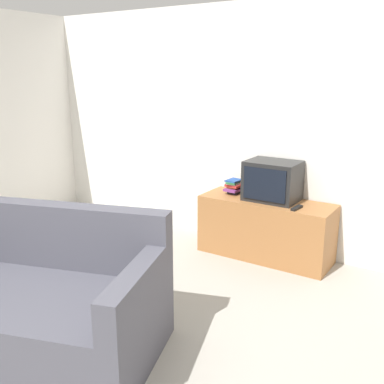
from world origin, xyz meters
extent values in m
cube|color=white|center=(0.00, 3.03, 1.30)|extent=(9.00, 0.06, 2.60)
cube|color=#9E6638|center=(0.12, 2.73, 0.31)|extent=(1.37, 0.49, 0.62)
cube|color=black|center=(0.15, 2.78, 0.82)|extent=(0.53, 0.40, 0.40)
cube|color=black|center=(0.15, 2.58, 0.82)|extent=(0.45, 0.01, 0.32)
cube|color=#474751|center=(-0.59, 0.30, 0.24)|extent=(2.05, 1.53, 0.47)
cube|color=#474751|center=(-0.72, 0.70, 0.71)|extent=(1.79, 0.73, 0.48)
cube|color=#474751|center=(0.22, 0.57, 0.37)|extent=(0.45, 0.99, 0.74)
cube|color=black|center=(-0.29, 2.80, 0.64)|extent=(0.11, 0.16, 0.03)
cube|color=#7A3884|center=(-0.29, 2.79, 0.67)|extent=(0.17, 0.23, 0.02)
cube|color=#995623|center=(-0.30, 2.81, 0.69)|extent=(0.11, 0.15, 0.02)
cube|color=#B72D28|center=(-0.29, 2.79, 0.71)|extent=(0.17, 0.17, 0.02)
cube|color=silver|center=(-0.29, 2.80, 0.73)|extent=(0.12, 0.16, 0.02)
cube|color=#2D753D|center=(-0.30, 2.79, 0.75)|extent=(0.12, 0.20, 0.02)
cube|color=#23478E|center=(-0.30, 2.80, 0.76)|extent=(0.14, 0.18, 0.02)
cube|color=black|center=(0.49, 2.61, 0.63)|extent=(0.06, 0.18, 0.02)
camera|label=1|loc=(1.88, -1.39, 1.90)|focal=42.00mm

